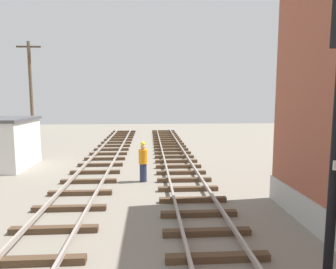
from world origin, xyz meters
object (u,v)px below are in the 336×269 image
utility_pole_far (31,93)px  track_worker_foreground (143,162)px  control_hut (3,143)px  parked_car_blue (8,131)px

utility_pole_far → track_worker_foreground: utility_pole_far is taller
control_hut → utility_pole_far: 7.74m
control_hut → utility_pole_far: size_ratio=0.47×
track_worker_foreground → parked_car_blue: bearing=131.3°
utility_pole_far → track_worker_foreground: size_ratio=4.31×
control_hut → parked_car_blue: 11.66m
parked_car_blue → utility_pole_far: 6.04m
parked_car_blue → track_worker_foreground: track_worker_foreground is taller
parked_car_blue → track_worker_foreground: (12.30, -14.00, 0.03)m
parked_car_blue → utility_pole_far: bearing=-45.4°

